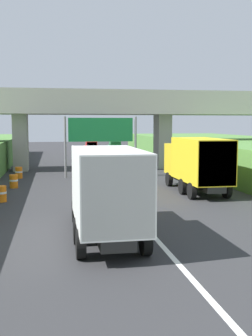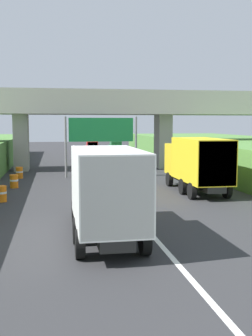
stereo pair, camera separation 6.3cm
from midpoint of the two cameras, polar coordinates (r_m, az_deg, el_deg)
The scene contains 10 objects.
lane_centre_stripe at distance 31.73m, azimuth -2.98°, elevation -1.69°, with size 0.20×103.22×0.01m, color white.
overpass_bridge at distance 39.31m, azimuth -4.42°, elevation 7.90°, with size 40.00×4.80×7.40m.
overhead_highway_sign at distance 33.26m, azimuth -3.40°, elevation 4.83°, with size 5.88×0.18×4.90m.
truck_yellow at distance 26.31m, azimuth 9.83°, elevation 0.83°, with size 2.44×7.30×3.44m.
truck_white at distance 15.54m, azimuth -2.91°, elevation -2.76°, with size 2.44×7.30×3.44m.
car_red at distance 60.87m, azimuth -4.70°, elevation 2.87°, with size 1.86×4.10×1.72m.
car_green at distance 61.64m, azimuth -1.43°, elevation 2.93°, with size 1.86×4.10×1.72m.
construction_barrel_3 at distance 23.96m, azimuth -16.79°, elevation -3.42°, with size 0.57×0.57×0.90m.
construction_barrel_4 at distance 28.88m, azimuth -15.19°, elevation -1.77°, with size 0.57×0.57×0.90m.
construction_barrel_5 at distance 33.84m, azimuth -14.51°, elevation -0.61°, with size 0.57×0.57×0.90m.
Camera 2 is at (-3.69, 0.39, 4.34)m, focal length 44.01 mm.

